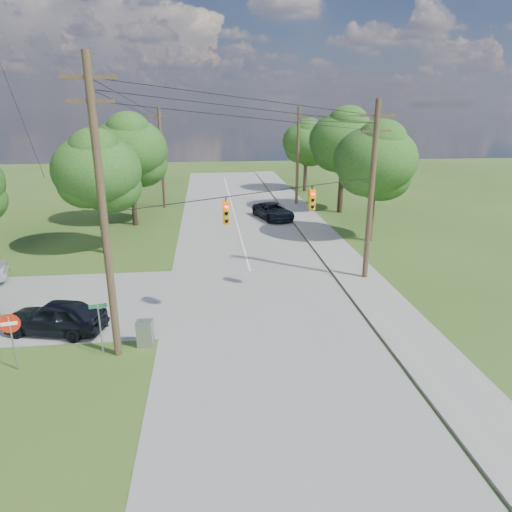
{
  "coord_description": "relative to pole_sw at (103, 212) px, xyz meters",
  "views": [
    {
      "loc": [
        -0.58,
        -17.37,
        10.17
      ],
      "look_at": [
        1.84,
        5.0,
        2.7
      ],
      "focal_mm": 32.0,
      "sensor_mm": 36.0,
      "label": 1
    }
  ],
  "objects": [
    {
      "name": "pole_ne",
      "position": [
        13.5,
        7.6,
        -0.76
      ],
      "size": [
        2.0,
        0.32,
        10.5
      ],
      "color": "brown",
      "rests_on": "ground"
    },
    {
      "name": "main_road",
      "position": [
        6.6,
        4.6,
        -6.21
      ],
      "size": [
        10.0,
        100.0,
        0.03
      ],
      "primitive_type": "cube",
      "color": "gray",
      "rests_on": "ground"
    },
    {
      "name": "do_not_enter_sign",
      "position": [
        -3.85,
        -0.76,
        -4.44
      ],
      "size": [
        0.81,
        0.2,
        2.46
      ],
      "rotation": [
        0.0,
        0.0,
        0.2
      ],
      "color": "gray",
      "rests_on": "ground"
    },
    {
      "name": "sidewalk_east",
      "position": [
        13.3,
        4.6,
        -6.17
      ],
      "size": [
        2.6,
        100.0,
        0.12
      ],
      "primitive_type": "cube",
      "color": "gray",
      "rests_on": "ground"
    },
    {
      "name": "pole_north_e",
      "position": [
        13.5,
        29.6,
        -1.1
      ],
      "size": [
        2.0,
        0.32,
        10.0
      ],
      "color": "brown",
      "rests_on": "ground"
    },
    {
      "name": "tree_e_far",
      "position": [
        16.1,
        37.6,
        -0.31
      ],
      "size": [
        5.8,
        5.8,
        8.32
      ],
      "color": "#472F23",
      "rests_on": "ground"
    },
    {
      "name": "car_cross_dark",
      "position": [
        -3.18,
        2.3,
        -5.4
      ],
      "size": [
        4.98,
        2.94,
        1.59
      ],
      "primitive_type": "imported",
      "rotation": [
        0.0,
        0.0,
        -1.81
      ],
      "color": "black",
      "rests_on": "cross_road"
    },
    {
      "name": "tree_w_mid",
      "position": [
        -2.4,
        22.6,
        0.35
      ],
      "size": [
        6.4,
        6.4,
        9.22
      ],
      "color": "#472F23",
      "rests_on": "ground"
    },
    {
      "name": "control_cabinet",
      "position": [
        1.1,
        0.6,
        -5.61
      ],
      "size": [
        0.74,
        0.57,
        1.24
      ],
      "primitive_type": "cube",
      "rotation": [
        0.0,
        0.0,
        -0.11
      ],
      "color": "gray",
      "rests_on": "ground"
    },
    {
      "name": "street_name_sign",
      "position": [
        -0.63,
        0.0,
        -4.68
      ],
      "size": [
        0.71,
        0.18,
        2.39
      ],
      "rotation": [
        0.0,
        0.0,
        0.22
      ],
      "color": "gray",
      "rests_on": "ground"
    },
    {
      "name": "tree_w_far",
      "position": [
        -4.4,
        32.6,
        0.02
      ],
      "size": [
        6.0,
        6.0,
        8.73
      ],
      "color": "#472F23",
      "rests_on": "ground"
    },
    {
      "name": "tree_w_near",
      "position": [
        -3.4,
        14.6,
        -0.3
      ],
      "size": [
        6.0,
        6.0,
        8.4
      ],
      "color": "#472F23",
      "rests_on": "ground"
    },
    {
      "name": "car_main_north",
      "position": [
        10.1,
        23.41,
        -5.47
      ],
      "size": [
        3.84,
        5.74,
        1.46
      ],
      "primitive_type": "imported",
      "rotation": [
        0.0,
        0.0,
        0.29
      ],
      "color": "black",
      "rests_on": "main_road"
    },
    {
      "name": "tree_e_mid",
      "position": [
        17.1,
        25.6,
        0.68
      ],
      "size": [
        6.6,
        6.6,
        9.64
      ],
      "color": "#472F23",
      "rests_on": "ground"
    },
    {
      "name": "traffic_signals",
      "position": [
        7.15,
        4.03,
        -0.73
      ],
      "size": [
        4.91,
        3.27,
        1.05
      ],
      "color": "#E2A70D",
      "rests_on": "ground"
    },
    {
      "name": "pole_sw",
      "position": [
        0.0,
        0.0,
        0.0
      ],
      "size": [
        2.0,
        0.32,
        12.0
      ],
      "color": "brown",
      "rests_on": "ground"
    },
    {
      "name": "power_lines",
      "position": [
        6.1,
        11.14,
        2.93
      ],
      "size": [
        13.93,
        29.62,
        4.93
      ],
      "color": "black",
      "rests_on": "ground"
    },
    {
      "name": "pole_north_w",
      "position": [
        -0.4,
        29.6,
        -1.1
      ],
      "size": [
        2.0,
        0.32,
        10.0
      ],
      "color": "brown",
      "rests_on": "ground"
    },
    {
      "name": "ground",
      "position": [
        4.6,
        -0.4,
        -6.23
      ],
      "size": [
        140.0,
        140.0,
        0.0
      ],
      "primitive_type": "plane",
      "color": "#324D19",
      "rests_on": "ground"
    },
    {
      "name": "tree_e_near",
      "position": [
        16.6,
        15.6,
        0.02
      ],
      "size": [
        6.2,
        6.2,
        8.81
      ],
      "color": "#472F23",
      "rests_on": "ground"
    }
  ]
}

